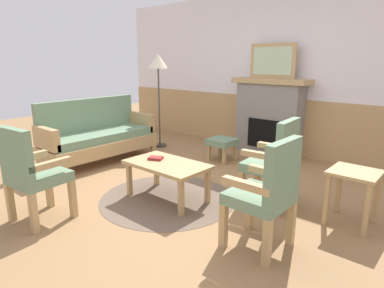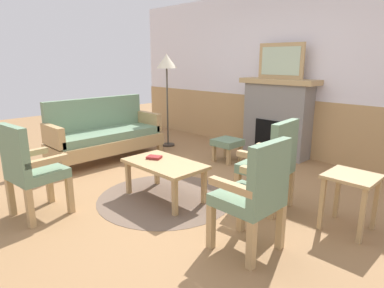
{
  "view_description": "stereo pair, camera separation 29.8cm",
  "coord_description": "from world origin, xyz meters",
  "views": [
    {
      "loc": [
        2.64,
        -2.7,
        1.58
      ],
      "look_at": [
        0.0,
        0.35,
        0.55
      ],
      "focal_mm": 30.95,
      "sensor_mm": 36.0,
      "label": 1
    },
    {
      "loc": [
        2.86,
        -2.49,
        1.58
      ],
      "look_at": [
        0.0,
        0.35,
        0.55
      ],
      "focal_mm": 30.95,
      "sensor_mm": 36.0,
      "label": 2
    }
  ],
  "objects": [
    {
      "name": "armchair_front_left",
      "position": [
        -0.52,
        -1.43,
        0.54
      ],
      "size": [
        0.53,
        0.53,
        0.98
      ],
      "color": "tan",
      "rests_on": "ground_plane"
    },
    {
      "name": "wall_back",
      "position": [
        0.0,
        2.6,
        1.31
      ],
      "size": [
        7.2,
        0.14,
        2.7
      ],
      "color": "white",
      "rests_on": "ground_plane"
    },
    {
      "name": "couch",
      "position": [
        -1.82,
        0.17,
        0.4
      ],
      "size": [
        0.7,
        1.8,
        0.98
      ],
      "color": "tan",
      "rests_on": "ground_plane"
    },
    {
      "name": "floor_lamp_by_couch",
      "position": [
        -1.76,
        1.46,
        1.45
      ],
      "size": [
        0.36,
        0.36,
        1.68
      ],
      "color": "#332D28",
      "rests_on": "ground_plane"
    },
    {
      "name": "side_table",
      "position": [
        1.86,
        0.59,
        0.43
      ],
      "size": [
        0.44,
        0.44,
        0.55
      ],
      "color": "tan",
      "rests_on": "ground_plane"
    },
    {
      "name": "footstool",
      "position": [
        -0.35,
        1.49,
        0.28
      ],
      "size": [
        0.4,
        0.4,
        0.36
      ],
      "color": "tan",
      "rests_on": "ground_plane"
    },
    {
      "name": "armchair_by_window_left",
      "position": [
        1.44,
        -0.36,
        0.54
      ],
      "size": [
        0.49,
        0.49,
        0.98
      ],
      "color": "tan",
      "rests_on": "ground_plane"
    },
    {
      "name": "round_rug",
      "position": [
        0.07,
        -0.17,
        0.0
      ],
      "size": [
        1.58,
        1.58,
        0.01
      ],
      "primitive_type": "cylinder",
      "color": "brown",
      "rests_on": "ground_plane"
    },
    {
      "name": "book_on_table",
      "position": [
        -0.13,
        -0.16,
        0.46
      ],
      "size": [
        0.2,
        0.18,
        0.03
      ],
      "primitive_type": "cube",
      "rotation": [
        0.0,
        0.0,
        0.48
      ],
      "color": "maroon",
      "rests_on": "coffee_table"
    },
    {
      "name": "armchair_near_fireplace",
      "position": [
        1.08,
        0.47,
        0.54
      ],
      "size": [
        0.52,
        0.52,
        0.98
      ],
      "color": "tan",
      "rests_on": "ground_plane"
    },
    {
      "name": "framed_picture",
      "position": [
        0.0,
        2.35,
        1.56
      ],
      "size": [
        0.8,
        0.04,
        0.56
      ],
      "color": "tan",
      "rests_on": "fireplace"
    },
    {
      "name": "ground_plane",
      "position": [
        0.0,
        0.0,
        0.0
      ],
      "size": [
        14.0,
        14.0,
        0.0
      ],
      "primitive_type": "plane",
      "color": "#997047"
    },
    {
      "name": "fireplace",
      "position": [
        0.0,
        2.35,
        0.65
      ],
      "size": [
        1.3,
        0.44,
        1.28
      ],
      "color": "gray",
      "rests_on": "ground_plane"
    },
    {
      "name": "coffee_table",
      "position": [
        0.07,
        -0.17,
        0.39
      ],
      "size": [
        0.96,
        0.56,
        0.44
      ],
      "color": "tan",
      "rests_on": "ground_plane"
    }
  ]
}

